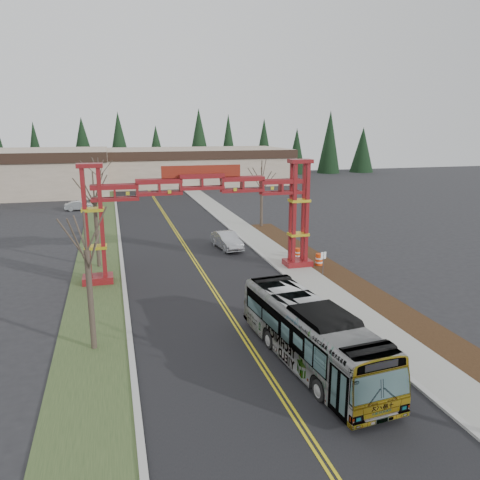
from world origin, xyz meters
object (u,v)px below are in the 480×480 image
object	(u,v)px
silver_sedan	(227,240)
bare_tree_right_far	(262,180)
bare_tree_median_mid	(94,197)
barrel_south	(319,260)
barrel_mid	(298,254)
gateway_arch	(202,200)
parked_car_far_a	(80,206)
bare_tree_median_near	(87,251)
bare_tree_median_far	(99,174)
barrel_north	(304,252)
retail_building_east	(193,166)
street_sign	(323,259)
transit_bus	(311,334)

from	to	relation	value
silver_sedan	bare_tree_right_far	bearing A→B (deg)	47.28
bare_tree_median_mid	bare_tree_right_far	world-z (taller)	bare_tree_median_mid
barrel_south	barrel_mid	xyz separation A→B (m)	(-0.88, 2.48, -0.05)
gateway_arch	parked_car_far_a	distance (m)	35.51
bare_tree_median_near	bare_tree_right_far	distance (m)	32.49
bare_tree_median_far	barrel_south	size ratio (longest dim) A/B	7.07
parked_car_far_a	bare_tree_right_far	bearing A→B (deg)	-128.55
bare_tree_median_mid	barrel_north	distance (m)	18.59
retail_building_east	street_sign	bearing A→B (deg)	-90.98
transit_bus	parked_car_far_a	world-z (taller)	transit_bus
silver_sedan	street_sign	distance (m)	11.61
gateway_arch	bare_tree_median_mid	size ratio (longest dim) A/B	2.29
transit_bus	barrel_mid	bearing A→B (deg)	64.17
gateway_arch	barrel_north	world-z (taller)	gateway_arch
transit_bus	bare_tree_right_far	xyz separation A→B (m)	(7.68, 31.51, 3.90)
street_sign	barrel_north	size ratio (longest dim) A/B	2.25
silver_sedan	retail_building_east	bearing A→B (deg)	76.67
barrel_north	retail_building_east	bearing A→B (deg)	89.70
retail_building_east	parked_car_far_a	xyz separation A→B (m)	(-21.00, -28.61, -2.84)
bare_tree_median_far	bare_tree_right_far	bearing A→B (deg)	-26.34
transit_bus	barrel_north	size ratio (longest dim) A/B	12.75
bare_tree_median_mid	street_sign	xyz separation A→B (m)	(16.89, -7.34, -4.42)
bare_tree_median_mid	bare_tree_median_far	world-z (taller)	bare_tree_median_mid
bare_tree_median_far	barrel_mid	size ratio (longest dim) A/B	7.78
bare_tree_right_far	barrel_mid	world-z (taller)	bare_tree_right_far
gateway_arch	bare_tree_right_far	size ratio (longest dim) A/B	2.37
silver_sedan	parked_car_far_a	xyz separation A→B (m)	(-14.75, 25.98, -0.13)
barrel_mid	barrel_north	world-z (taller)	barrel_mid
silver_sedan	barrel_north	xyz separation A→B (m)	(5.94, -4.80, -0.36)
barrel_south	bare_tree_right_far	bearing A→B (deg)	89.23
parked_car_far_a	bare_tree_median_near	size ratio (longest dim) A/B	0.56
gateway_arch	bare_tree_median_far	size ratio (longest dim) A/B	2.34
parked_car_far_a	barrel_mid	distance (m)	37.06
barrel_mid	bare_tree_right_far	bearing A→B (deg)	85.48
retail_building_east	bare_tree_median_near	xyz separation A→B (m)	(-18.00, -73.00, 1.84)
bare_tree_right_far	barrel_north	xyz separation A→B (m)	(-0.31, -13.43, -5.04)
bare_tree_median_mid	barrel_mid	bearing A→B (deg)	-7.53
silver_sedan	bare_tree_median_far	size ratio (longest dim) A/B	0.63
bare_tree_median_far	bare_tree_right_far	distance (m)	20.09
bare_tree_median_mid	bare_tree_median_far	distance (m)	20.59
silver_sedan	barrel_north	distance (m)	7.65
gateway_arch	parked_car_far_a	xyz separation A→B (m)	(-11.00, 33.35, -5.31)
gateway_arch	bare_tree_median_mid	world-z (taller)	gateway_arch
parked_car_far_a	barrel_south	bearing A→B (deg)	-147.36
transit_bus	bare_tree_median_far	distance (m)	41.93
barrel_mid	street_sign	bearing A→B (deg)	-90.10
bare_tree_right_far	street_sign	world-z (taller)	bare_tree_right_far
gateway_arch	bare_tree_median_near	xyz separation A→B (m)	(-8.00, -11.05, -0.63)
bare_tree_median_near	bare_tree_median_mid	world-z (taller)	bare_tree_median_mid
bare_tree_median_mid	bare_tree_median_far	xyz separation A→B (m)	(0.00, 20.59, -0.12)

